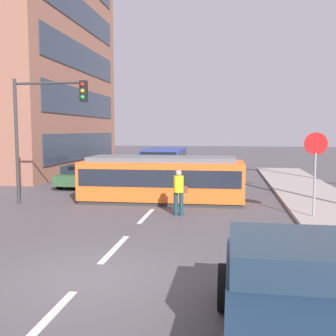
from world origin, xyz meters
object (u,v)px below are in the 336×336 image
object	(u,v)px
streetcar_tram	(162,178)
city_bus	(164,161)
pedestrian_crossing	(179,190)
traffic_light_mast	(44,116)
parked_sedan_mid	(85,175)
parked_sedan_far	(111,165)
pickup_truck_parked	(303,307)
stop_sign	(315,157)

from	to	relation	value
streetcar_tram	city_bus	size ratio (longest dim) A/B	1.37
pedestrian_crossing	traffic_light_mast	distance (m)	6.48
streetcar_tram	parked_sedan_mid	bearing A→B (deg)	141.88
pedestrian_crossing	traffic_light_mast	bearing A→B (deg)	167.54
city_bus	parked_sedan_far	xyz separation A→B (m)	(-4.07, 1.23, -0.43)
city_bus	pickup_truck_parked	distance (m)	21.49
traffic_light_mast	streetcar_tram	bearing A→B (deg)	17.38
pedestrian_crossing	parked_sedan_mid	distance (m)	9.07
city_bus	parked_sedan_mid	world-z (taller)	city_bus
pickup_truck_parked	parked_sedan_mid	bearing A→B (deg)	119.64
pickup_truck_parked	pedestrian_crossing	bearing A→B (deg)	107.18
traffic_light_mast	stop_sign	bearing A→B (deg)	-7.60
city_bus	streetcar_tram	bearing A→B (deg)	-81.29
streetcar_tram	parked_sedan_mid	distance (m)	6.43
pedestrian_crossing	parked_sedan_far	size ratio (longest dim) A/B	0.40
city_bus	traffic_light_mast	distance (m)	11.52
streetcar_tram	parked_sedan_mid	world-z (taller)	streetcar_tram
streetcar_tram	stop_sign	distance (m)	6.51
pickup_truck_parked	parked_sedan_far	xyz separation A→B (m)	(-9.28, 22.08, -0.18)
city_bus	parked_sedan_mid	size ratio (longest dim) A/B	1.22
traffic_light_mast	parked_sedan_mid	bearing A→B (deg)	93.84
pickup_truck_parked	stop_sign	distance (m)	9.04
parked_sedan_mid	stop_sign	bearing A→B (deg)	-32.31
stop_sign	city_bus	bearing A→B (deg)	120.53
city_bus	pedestrian_crossing	world-z (taller)	city_bus
streetcar_tram	parked_sedan_far	bearing A→B (deg)	117.60
city_bus	traffic_light_mast	world-z (taller)	traffic_light_mast
streetcar_tram	parked_sedan_mid	xyz separation A→B (m)	(-5.05, 3.96, -0.39)
streetcar_tram	pickup_truck_parked	distance (m)	12.18
parked_sedan_far	traffic_light_mast	distance (m)	12.37
stop_sign	traffic_light_mast	xyz separation A→B (m)	(-10.41, 1.39, 1.46)
pedestrian_crossing	parked_sedan_far	distance (m)	14.77
parked_sedan_mid	parked_sedan_far	bearing A→B (deg)	93.87
parked_sedan_mid	traffic_light_mast	distance (m)	6.23
pickup_truck_parked	parked_sedan_mid	xyz separation A→B (m)	(-8.84, 15.54, -0.17)
traffic_light_mast	city_bus	bearing A→B (deg)	73.09
streetcar_tram	city_bus	world-z (taller)	streetcar_tram
parked_sedan_mid	traffic_light_mast	size ratio (longest dim) A/B	0.80
stop_sign	traffic_light_mast	bearing A→B (deg)	172.40
streetcar_tram	pedestrian_crossing	size ratio (longest dim) A/B	4.18
streetcar_tram	pickup_truck_parked	world-z (taller)	streetcar_tram
parked_sedan_far	stop_sign	world-z (taller)	stop_sign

